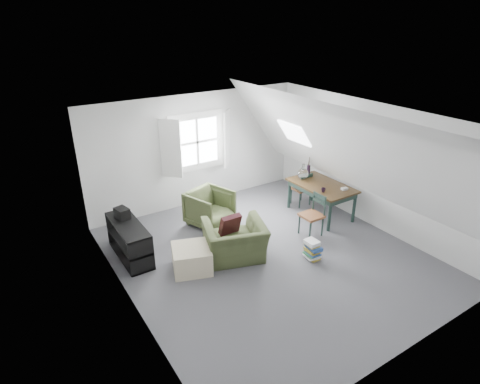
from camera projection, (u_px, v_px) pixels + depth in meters
floor at (269, 256)px, 7.26m from camera, size 5.50×5.50×0.00m
ceiling at (274, 120)px, 6.24m from camera, size 5.50×5.50×0.00m
wall_back at (197, 150)px, 8.86m from camera, size 5.00×0.00×5.00m
wall_front at (414, 276)px, 4.64m from camera, size 5.00×0.00×5.00m
wall_left at (126, 234)px, 5.52m from camera, size 0.00×5.50×5.50m
wall_right at (372, 165)px, 7.98m from camera, size 0.00×5.50×5.50m
slope_left at (186, 184)px, 5.77m from camera, size 3.19×5.50×4.48m
slope_right at (340, 148)px, 7.30m from camera, size 3.19×5.50×4.48m
dormer_window at (198, 142)px, 8.72m from camera, size 1.71×0.35×1.30m
skylight at (294, 133)px, 8.31m from camera, size 0.35×0.75×0.47m
armchair_near at (235, 257)px, 7.23m from camera, size 1.27×1.19×0.68m
armchair_far at (210, 224)px, 8.37m from camera, size 1.02×1.03×0.74m
throw_pillow at (230, 224)px, 7.09m from camera, size 0.38×0.22×0.39m
ottoman at (192, 259)px, 6.81m from camera, size 0.81×0.81×0.42m
dining_table at (322, 189)px, 8.51m from camera, size 0.85×1.42×0.71m
demijohn at (303, 173)px, 8.69m from camera, size 0.24×0.24×0.34m
vase_twigs at (308, 170)px, 8.89m from camera, size 0.08×0.09×0.60m
cup at (323, 192)px, 8.12m from camera, size 0.11×0.11×0.09m
paper_box at (344, 189)px, 8.22m from camera, size 0.14×0.10×0.04m
dining_chair_far at (302, 188)px, 9.04m from camera, size 0.37×0.37×0.79m
dining_chair_near at (313, 214)px, 7.81m from camera, size 0.39×0.39×0.84m
media_shelf at (130, 243)px, 7.12m from camera, size 0.43×1.29×0.66m
electronics_box at (122, 214)px, 7.16m from camera, size 0.25×0.30×0.22m
magazine_stack at (312, 250)px, 7.13m from camera, size 0.27×0.32×0.36m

